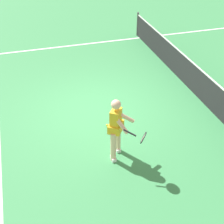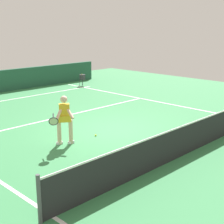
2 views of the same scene
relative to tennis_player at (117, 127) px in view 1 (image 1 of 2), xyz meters
name	(u,v)px [view 1 (image 1 of 2)]	position (x,y,z in m)	size (l,w,h in m)	color
ground_plane	(95,109)	(-2.08, 0.01, -0.85)	(25.16, 25.16, 0.00)	#38844C
sideline_left_marking	(66,46)	(-6.89, 0.01, -0.84)	(0.10, 17.35, 0.01)	white
court_net	(196,80)	(-2.08, 3.17, -0.38)	(10.29, 0.08, 1.00)	#4C4C51
tennis_player	(117,127)	(0.00, 0.00, 0.00)	(1.09, 0.76, 1.55)	beige
tennis_ball_near	(107,125)	(-1.21, 0.11, -0.81)	(0.07, 0.07, 0.07)	#D1E533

